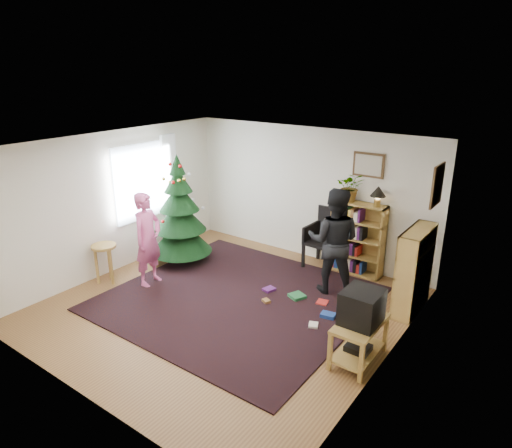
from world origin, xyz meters
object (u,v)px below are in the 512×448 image
Objects in this scene: table_lamp at (378,193)px; armchair at (327,235)px; picture_back at (369,165)px; crt_tv at (362,307)px; picture_right at (437,185)px; person_standing at (148,239)px; person_by_chair at (334,241)px; christmas_tree at (180,219)px; tv_stand at (359,338)px; bookshelf_back at (357,238)px; bookshelf_right at (414,269)px; stool at (104,253)px; potted_plant at (350,187)px.

armchair is at bearing -178.65° from table_lamp.
crt_tv is at bearing -67.15° from picture_back.
picture_right is 2.18m from crt_tv.
person_standing is 0.91× the size of person_by_chair.
christmas_tree is 1.17× the size of person_by_chair.
christmas_tree is 2.46× the size of tv_stand.
crt_tv is (1.11, -2.40, 0.10)m from bookshelf_back.
table_lamp is at bearing 51.70° from bookshelf_right.
bookshelf_right is at bearing -30.84° from bookshelf_back.
person_by_chair reaches higher than person_standing.
christmas_tree reaches higher than person_standing.
stool is (-3.31, -2.87, -0.13)m from bookshelf_back.
crt_tv is at bearing 175.78° from bookshelf_right.
table_lamp is at bearing 0.00° from bookshelf_back.
stool is at bearing -107.88° from christmas_tree.
bookshelf_back is at bearing 114.76° from crt_tv.
tv_stand is at bearing 6.04° from stool.
picture_back is 3.91m from person_standing.
potted_plant reaches higher than person_by_chair.
tv_stand is at bearing 0.00° from crt_tv.
picture_right is (1.33, -0.73, 0.00)m from picture_back.
crt_tv is 2.84m from potted_plant.
stool is 0.43× the size of person_standing.
crt_tv is (3.97, -0.91, -0.10)m from christmas_tree.
picture_back is 1.50m from armchair.
picture_back is 3.20m from tv_stand.
crt_tv is 3.77m from person_standing.
potted_plant reaches higher than tv_stand.
bookshelf_back reaches higher than armchair.
christmas_tree is 0.99m from person_standing.
stool is (-3.35, -3.00, -1.42)m from picture_back.
christmas_tree is at bearing -150.81° from picture_back.
person_standing is 4.59× the size of table_lamp.
bookshelf_back is at bearing 27.44° from christmas_tree.
picture_right is 0.72× the size of tv_stand.
potted_plant is (-1.31, 2.40, 0.79)m from crt_tv.
christmas_tree is (-2.91, -1.62, -1.09)m from picture_back.
potted_plant is at bearing 180.00° from table_lamp.
stool is 1.95× the size of table_lamp.
christmas_tree reaches higher than crt_tv.
picture_right reaches higher than table_lamp.
person_standing is (-3.77, -0.06, 0.48)m from tv_stand.
person_standing is (-2.66, -2.46, 0.14)m from bookshelf_back.
picture_right reaches higher than person_standing.
person_standing reaches higher than stool.
person_by_chair is 1.16m from table_lamp.
person_standing is at bearing -137.27° from bookshelf_back.
picture_back reaches higher than stool.
crt_tv is (1.07, -2.53, -1.19)m from picture_back.
armchair is 2.11× the size of potted_plant.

